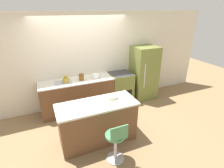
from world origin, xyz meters
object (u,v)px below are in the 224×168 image
refrigerator (144,73)px  kettle (66,79)px  oven_range (120,87)px  mixing_bowl (96,76)px  stool_chair (116,142)px

refrigerator → kettle: refrigerator is taller
oven_range → refrigerator: (0.78, -0.03, 0.37)m
oven_range → kettle: 1.68m
mixing_bowl → oven_range: bearing=2.8°
refrigerator → mixing_bowl: size_ratio=8.03×
refrigerator → stool_chair: 2.80m
refrigerator → mixing_bowl: (-1.55, -0.01, 0.14)m
stool_chair → refrigerator: bearing=47.4°
kettle → mixing_bowl: kettle is taller
refrigerator → kettle: bearing=-179.7°
oven_range → kettle: kettle is taller
oven_range → kettle: size_ratio=4.57×
refrigerator → stool_chair: (-1.87, -2.04, -0.39)m
refrigerator → oven_range: bearing=178.1°
stool_chair → mixing_bowl: 2.12m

